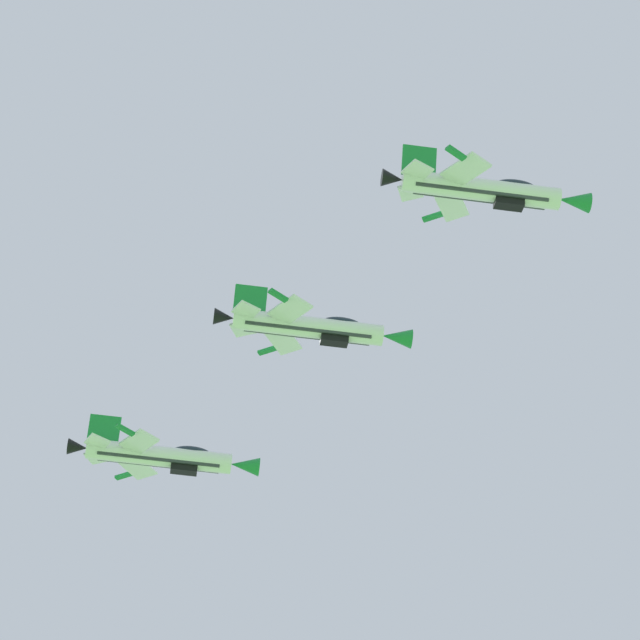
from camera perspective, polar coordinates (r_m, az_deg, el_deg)
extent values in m
cylinder|color=silver|center=(116.91, 5.96, 4.81)|extent=(12.09, 4.20, 1.70)
cube|color=#2D3338|center=(116.67, 5.95, 4.61)|extent=(10.15, 3.53, 1.12)
cone|color=#197A38|center=(118.28, 9.36, 4.35)|extent=(2.68, 2.04, 1.56)
cone|color=black|center=(116.00, 2.68, 5.23)|extent=(1.85, 1.67, 1.36)
ellipsoid|color=#192333|center=(117.70, 7.23, 4.90)|extent=(3.45, 2.16, 1.52)
cube|color=black|center=(116.86, 6.99, 4.33)|extent=(2.44, 1.81, 1.30)
cube|color=silver|center=(118.80, 4.89, 4.25)|extent=(2.82, 4.02, 2.44)
cube|color=#197A38|center=(120.43, 4.17, 3.82)|extent=(1.70, 1.01, 0.50)
cube|color=silver|center=(114.41, 5.39, 5.54)|extent=(3.80, 4.01, 2.44)
cube|color=#197A38|center=(112.49, 5.04, 6.16)|extent=(1.61, 1.49, 0.50)
cube|color=silver|center=(117.48, 3.36, 4.75)|extent=(2.00, 2.20, 1.32)
cube|color=silver|center=(114.90, 3.62, 5.51)|extent=(2.50, 2.56, 1.32)
cube|color=#197A38|center=(117.17, 3.68, 5.86)|extent=(2.87, 2.09, 2.30)
cylinder|color=silver|center=(122.80, -0.44, -0.26)|extent=(12.09, 4.20, 1.70)
cube|color=#2D3338|center=(122.58, -0.46, -0.45)|extent=(10.16, 3.55, 1.08)
cone|color=#197A38|center=(123.46, 2.85, -0.64)|extent=(2.68, 2.04, 1.56)
cone|color=black|center=(122.55, -3.57, 0.10)|extent=(1.85, 1.67, 1.36)
ellipsoid|color=#192333|center=(123.29, 0.80, -0.14)|extent=(3.45, 2.15, 1.51)
cube|color=black|center=(122.57, 0.53, -0.71)|extent=(2.44, 1.81, 1.28)
cube|color=silver|center=(124.96, -1.36, -0.76)|extent=(2.84, 4.10, 2.29)
cube|color=#197A38|center=(126.78, -1.95, -1.13)|extent=(1.70, 1.02, 0.49)
cube|color=silver|center=(120.37, -1.12, 0.37)|extent=(3.86, 4.07, 2.29)
cube|color=#197A38|center=(118.48, -1.55, 0.91)|extent=(1.61, 1.49, 0.49)
cube|color=silver|center=(123.92, -2.86, -0.32)|extent=(2.01, 2.24, 1.25)
cube|color=silver|center=(121.24, -2.75, 0.35)|extent=(2.52, 2.59, 1.25)
cube|color=#197A38|center=(123.45, -2.59, 0.73)|extent=(2.86, 2.00, 2.34)
cylinder|color=silver|center=(128.89, -5.96, -5.02)|extent=(12.09, 4.20, 1.70)
cube|color=#2D3338|center=(128.70, -5.98, -5.21)|extent=(10.16, 3.55, 1.06)
cone|color=#197A38|center=(128.93, -2.79, -5.39)|extent=(2.68, 2.04, 1.56)
cone|color=black|center=(129.22, -8.94, -4.66)|extent=(1.85, 1.67, 1.36)
ellipsoid|color=#192333|center=(129.11, -4.76, -4.90)|extent=(3.44, 2.14, 1.50)
cube|color=black|center=(128.54, -5.04, -5.46)|extent=(2.44, 1.81, 1.27)
cube|color=silver|center=(131.30, -6.74, -5.42)|extent=(2.85, 4.12, 2.26)
cube|color=#197A38|center=(133.28, -7.23, -5.71)|extent=(1.70, 1.02, 0.49)
cube|color=silver|center=(126.52, -6.71, -4.50)|extent=(3.87, 4.09, 2.26)
cube|color=#197A38|center=(124.64, -7.20, -4.04)|extent=(1.61, 1.49, 0.49)
cube|color=silver|center=(130.50, -8.21, -5.02)|extent=(2.01, 2.25, 1.23)
cube|color=silver|center=(127.71, -8.22, -4.48)|extent=(2.52, 2.60, 1.23)
cube|color=#197A38|center=(129.81, -7.97, -4.04)|extent=(2.85, 1.98, 2.36)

